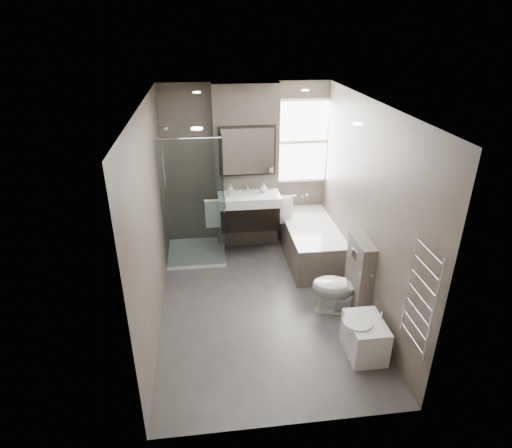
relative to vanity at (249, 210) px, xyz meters
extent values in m
cube|color=#44423F|center=(0.00, -1.43, -0.77)|extent=(2.65, 3.85, 0.05)
cube|color=silver|center=(0.00, -1.43, 1.88)|extent=(2.65, 3.85, 0.05)
cube|color=#61564B|center=(0.00, 0.50, 0.56)|extent=(2.65, 0.05, 2.60)
cube|color=#61564B|center=(0.00, -3.35, 0.56)|extent=(2.65, 0.05, 2.60)
cube|color=#61564B|center=(-1.32, -1.43, 0.56)|extent=(0.05, 3.85, 2.60)
cube|color=#61564B|center=(1.32, -1.43, 0.56)|extent=(0.05, 3.85, 2.60)
cube|color=#5C5249|center=(0.00, 0.35, 0.56)|extent=(1.00, 0.25, 2.60)
cube|color=black|center=(0.00, 0.00, -0.08)|extent=(0.90, 0.45, 0.38)
cube|color=white|center=(0.00, 0.00, 0.18)|extent=(0.95, 0.47, 0.15)
cylinder|color=silver|center=(0.00, 0.17, 0.32)|extent=(0.03, 0.03, 0.12)
cylinder|color=silver|center=(0.00, 0.11, 0.37)|extent=(0.02, 0.12, 0.02)
cube|color=black|center=(0.00, 0.19, 0.89)|extent=(0.86, 0.06, 0.76)
cube|color=white|center=(0.00, 0.15, 0.89)|extent=(0.80, 0.02, 0.70)
cube|color=white|center=(-0.56, -0.02, -0.02)|extent=(0.24, 0.06, 0.44)
cube|color=white|center=(0.56, -0.02, -0.02)|extent=(0.24, 0.06, 0.44)
cube|color=white|center=(-0.85, 0.02, -0.71)|extent=(0.90, 0.90, 0.06)
cube|color=white|center=(-0.85, -0.42, 0.29)|extent=(0.88, 0.01, 1.94)
cube|color=white|center=(-0.41, 0.02, 0.29)|extent=(0.01, 0.88, 1.94)
cylinder|color=silver|center=(-1.25, 0.02, 0.51)|extent=(0.02, 0.02, 1.00)
cube|color=#5C5249|center=(0.93, -0.33, -0.47)|extent=(0.75, 1.60, 0.55)
cube|color=white|center=(0.93, -0.33, -0.19)|extent=(0.75, 1.60, 0.03)
cube|color=white|center=(0.93, -0.33, -0.25)|extent=(0.61, 1.42, 0.12)
cube|color=white|center=(0.90, 0.45, 0.93)|extent=(0.98, 0.04, 1.33)
cube|color=white|center=(0.90, 0.43, 0.93)|extent=(0.90, 0.01, 1.25)
cube|color=white|center=(0.90, 0.42, 0.93)|extent=(0.90, 0.01, 0.05)
imported|color=white|center=(0.97, -1.69, -0.38)|extent=(0.77, 0.55, 0.71)
cube|color=#5C5249|center=(1.21, -1.68, -0.24)|extent=(0.18, 0.55, 1.00)
cube|color=silver|center=(1.11, -1.68, 0.08)|extent=(0.01, 0.16, 0.11)
cube|color=white|center=(1.02, -2.48, -0.52)|extent=(0.39, 0.54, 0.43)
cylinder|color=white|center=(0.91, -2.48, -0.31)|extent=(0.32, 0.32, 0.05)
cylinder|color=silver|center=(1.18, -2.48, -0.23)|extent=(0.02, 0.02, 0.10)
cylinder|color=silver|center=(1.25, -3.26, 0.38)|extent=(0.03, 0.03, 1.10)
cylinder|color=silver|center=(1.25, -2.80, 0.38)|extent=(0.03, 0.03, 1.10)
cube|color=silver|center=(1.25, -3.03, 0.38)|extent=(0.02, 0.46, 1.00)
imported|color=white|center=(-0.28, 0.01, 0.35)|extent=(0.08, 0.08, 0.17)
imported|color=white|center=(0.23, 0.07, 0.33)|extent=(0.11, 0.11, 0.15)
camera|label=1|loc=(-0.66, -6.05, 2.68)|focal=30.00mm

